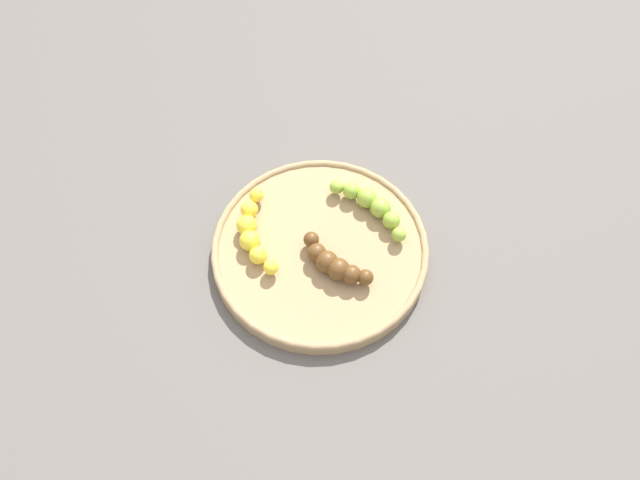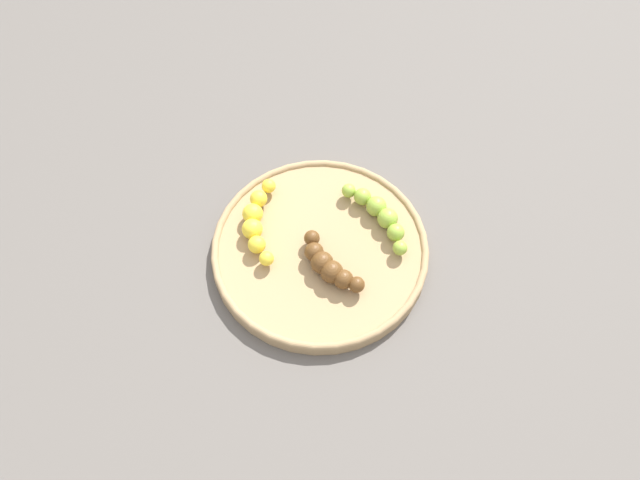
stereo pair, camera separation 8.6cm
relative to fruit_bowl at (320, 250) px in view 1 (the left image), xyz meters
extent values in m
plane|color=#56514C|center=(0.00, 0.00, -0.01)|extent=(2.40, 2.40, 0.00)
cylinder|color=#A08259|center=(0.00, 0.00, 0.00)|extent=(0.30, 0.30, 0.02)
torus|color=#A08259|center=(0.00, 0.00, 0.01)|extent=(0.30, 0.30, 0.01)
sphere|color=yellow|center=(-0.05, -0.10, 0.02)|extent=(0.02, 0.02, 0.02)
sphere|color=yellow|center=(-0.03, -0.11, 0.02)|extent=(0.02, 0.02, 0.02)
sphere|color=yellow|center=(0.00, -0.10, 0.02)|extent=(0.03, 0.03, 0.03)
sphere|color=yellow|center=(0.02, -0.09, 0.02)|extent=(0.03, 0.03, 0.03)
sphere|color=yellow|center=(0.04, -0.07, 0.02)|extent=(0.02, 0.02, 0.02)
sphere|color=yellow|center=(0.05, -0.05, 0.02)|extent=(0.02, 0.02, 0.02)
sphere|color=#593819|center=(0.00, -0.01, 0.02)|extent=(0.02, 0.02, 0.02)
sphere|color=#593819|center=(0.02, 0.00, 0.02)|extent=(0.03, 0.03, 0.03)
sphere|color=#593819|center=(0.03, 0.02, 0.02)|extent=(0.03, 0.03, 0.03)
sphere|color=#593819|center=(0.03, 0.03, 0.02)|extent=(0.03, 0.03, 0.03)
sphere|color=#593819|center=(0.04, 0.05, 0.02)|extent=(0.03, 0.03, 0.03)
sphere|color=#593819|center=(0.04, 0.07, 0.02)|extent=(0.02, 0.02, 0.02)
sphere|color=#8CAD38|center=(-0.04, 0.10, 0.02)|extent=(0.02, 0.02, 0.02)
sphere|color=#8CAD38|center=(-0.06, 0.09, 0.02)|extent=(0.02, 0.02, 0.02)
sphere|color=#8CAD38|center=(-0.07, 0.07, 0.02)|extent=(0.03, 0.03, 0.03)
sphere|color=#8CAD38|center=(-0.08, 0.05, 0.02)|extent=(0.03, 0.03, 0.03)
sphere|color=#8CAD38|center=(-0.09, 0.02, 0.02)|extent=(0.02, 0.02, 0.02)
sphere|color=#8CAD38|center=(-0.09, 0.00, 0.02)|extent=(0.02, 0.02, 0.02)
camera|label=1|loc=(0.43, 0.11, 0.77)|focal=36.54mm
camera|label=2|loc=(0.40, 0.19, 0.77)|focal=36.54mm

